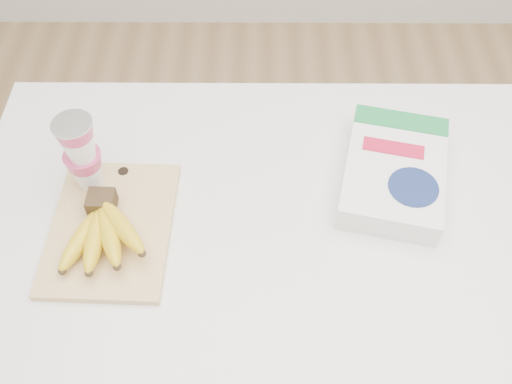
% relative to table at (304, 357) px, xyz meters
% --- Properties ---
extents(room, '(4.00, 4.00, 4.00)m').
position_rel_table_xyz_m(room, '(0.00, 0.00, 0.86)').
color(room, tan).
rests_on(room, ground).
extents(table, '(1.31, 0.88, 0.99)m').
position_rel_table_xyz_m(table, '(0.00, 0.00, 0.00)').
color(table, white).
rests_on(table, ground).
extents(cutting_board, '(0.22, 0.30, 0.01)m').
position_rel_table_xyz_m(cutting_board, '(-0.38, 0.05, 0.50)').
color(cutting_board, '#E4C37D').
rests_on(cutting_board, table).
extents(bananas, '(0.17, 0.17, 0.06)m').
position_rel_table_xyz_m(bananas, '(-0.38, 0.02, 0.53)').
color(bananas, '#382816').
rests_on(bananas, cutting_board).
extents(yogurt_stack, '(0.07, 0.07, 0.16)m').
position_rel_table_xyz_m(yogurt_stack, '(-0.43, 0.14, 0.60)').
color(yogurt_stack, white).
rests_on(yogurt_stack, cutting_board).
extents(cereal_box, '(0.24, 0.30, 0.06)m').
position_rel_table_xyz_m(cereal_box, '(0.14, 0.16, 0.52)').
color(cereal_box, white).
rests_on(cereal_box, table).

